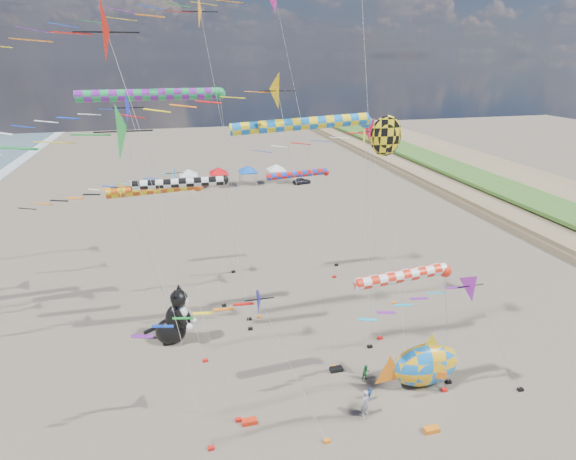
{
  "coord_description": "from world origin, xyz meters",
  "views": [
    {
      "loc": [
        -7.87,
        -14.94,
        20.83
      ],
      "look_at": [
        -1.04,
        12.0,
        10.04
      ],
      "focal_mm": 28.0,
      "sensor_mm": 36.0,
      "label": 1
    }
  ],
  "objects_px": {
    "person_adult": "(366,403)",
    "child_green": "(366,373)",
    "child_blue": "(369,394)",
    "parked_car": "(302,181)",
    "cat_inflatable": "(173,314)",
    "fish_inflatable": "(425,365)"
  },
  "relations": [
    {
      "from": "child_green",
      "to": "parked_car",
      "type": "height_order",
      "value": "child_green"
    },
    {
      "from": "person_adult",
      "to": "child_blue",
      "type": "bearing_deg",
      "value": 21.95
    },
    {
      "from": "parked_car",
      "to": "child_green",
      "type": "bearing_deg",
      "value": 159.25
    },
    {
      "from": "child_green",
      "to": "person_adult",
      "type": "bearing_deg",
      "value": -123.32
    },
    {
      "from": "person_adult",
      "to": "child_green",
      "type": "bearing_deg",
      "value": 32.22
    },
    {
      "from": "person_adult",
      "to": "child_blue",
      "type": "relative_size",
      "value": 1.97
    },
    {
      "from": "child_green",
      "to": "child_blue",
      "type": "bearing_deg",
      "value": -115.78
    },
    {
      "from": "fish_inflatable",
      "to": "child_green",
      "type": "relative_size",
      "value": 5.25
    },
    {
      "from": "person_adult",
      "to": "child_blue",
      "type": "height_order",
      "value": "person_adult"
    },
    {
      "from": "cat_inflatable",
      "to": "fish_inflatable",
      "type": "relative_size",
      "value": 0.76
    },
    {
      "from": "person_adult",
      "to": "cat_inflatable",
      "type": "bearing_deg",
      "value": 102.03
    },
    {
      "from": "cat_inflatable",
      "to": "fish_inflatable",
      "type": "xyz_separation_m",
      "value": [
        16.19,
        -9.32,
        -0.82
      ]
    },
    {
      "from": "person_adult",
      "to": "child_blue",
      "type": "distance_m",
      "value": 1.49
    },
    {
      "from": "cat_inflatable",
      "to": "child_blue",
      "type": "xyz_separation_m",
      "value": [
        12.06,
        -9.83,
        -1.94
      ]
    },
    {
      "from": "person_adult",
      "to": "parked_car",
      "type": "relative_size",
      "value": 0.58
    },
    {
      "from": "child_blue",
      "to": "parked_car",
      "type": "xyz_separation_m",
      "value": [
        10.17,
        51.79,
        0.07
      ]
    },
    {
      "from": "cat_inflatable",
      "to": "child_green",
      "type": "bearing_deg",
      "value": -11.13
    },
    {
      "from": "fish_inflatable",
      "to": "person_adult",
      "type": "distance_m",
      "value": 5.25
    },
    {
      "from": "cat_inflatable",
      "to": "person_adult",
      "type": "distance_m",
      "value": 15.81
    },
    {
      "from": "child_blue",
      "to": "parked_car",
      "type": "bearing_deg",
      "value": 52.77
    },
    {
      "from": "child_blue",
      "to": "fish_inflatable",
      "type": "bearing_deg",
      "value": -19.02
    },
    {
      "from": "person_adult",
      "to": "parked_car",
      "type": "height_order",
      "value": "person_adult"
    }
  ]
}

